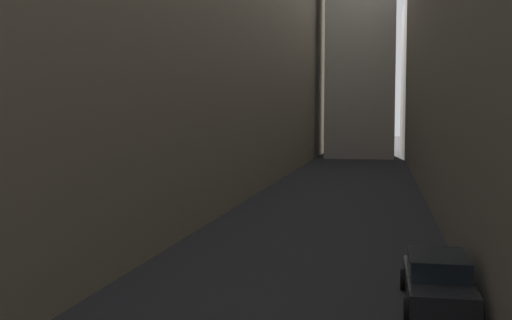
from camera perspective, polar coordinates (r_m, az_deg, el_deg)
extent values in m
plane|color=#232326|center=(41.20, 7.52, -3.35)|extent=(264.00, 264.00, 0.00)
cube|color=gray|center=(46.14, -8.69, 13.11)|extent=(14.67, 108.00, 25.17)
cube|color=black|center=(18.17, 16.40, -10.98)|extent=(1.71, 4.57, 0.57)
cube|color=black|center=(18.13, 16.41, -9.18)|extent=(1.57, 2.32, 0.55)
cylinder|color=black|center=(19.69, 13.48, -10.62)|extent=(0.22, 0.62, 0.62)
cylinder|color=black|center=(19.83, 18.50, -10.62)|extent=(0.22, 0.62, 0.62)
cylinder|color=black|center=(16.70, 13.84, -13.30)|extent=(0.22, 0.62, 0.62)
cylinder|color=black|center=(16.86, 19.81, -13.25)|extent=(0.22, 0.62, 0.62)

